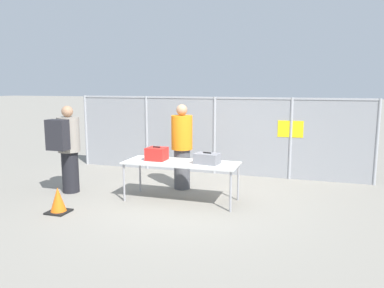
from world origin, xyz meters
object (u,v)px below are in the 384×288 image
object	(u,v)px
inspection_table	(181,165)
utility_trailer	(264,151)
traveler_hooded	(67,146)
suitcase_grey	(207,158)
traffic_cone	(58,201)
suitcase_red	(157,154)
security_worker_near	(182,146)

from	to	relation	value
inspection_table	utility_trailer	distance (m)	3.96
inspection_table	traveler_hooded	size ratio (longest dim) A/B	1.22
suitcase_grey	traffic_cone	distance (m)	2.84
utility_trailer	traffic_cone	distance (m)	5.96
inspection_table	traveler_hooded	distance (m)	2.48
traveler_hooded	utility_trailer	distance (m)	5.42
suitcase_red	traffic_cone	xyz separation A→B (m)	(-1.33, -1.40, -0.69)
suitcase_red	suitcase_grey	bearing A→B (deg)	-1.53
suitcase_grey	traffic_cone	bearing A→B (deg)	-150.07
traveler_hooded	security_worker_near	size ratio (longest dim) A/B	0.99
security_worker_near	utility_trailer	world-z (taller)	security_worker_near
security_worker_near	utility_trailer	bearing A→B (deg)	-134.18
suitcase_red	traffic_cone	size ratio (longest dim) A/B	0.85
traveler_hooded	security_worker_near	distance (m)	2.42
suitcase_red	security_worker_near	size ratio (longest dim) A/B	0.21
inspection_table	suitcase_grey	size ratio (longest dim) A/B	4.47
suitcase_red	utility_trailer	bearing A→B (deg)	65.50
traveler_hooded	suitcase_red	bearing A→B (deg)	7.12
suitcase_red	traffic_cone	world-z (taller)	suitcase_red
suitcase_red	traffic_cone	distance (m)	2.05
inspection_table	suitcase_red	bearing A→B (deg)	174.04
traveler_hooded	utility_trailer	size ratio (longest dim) A/B	0.54
suitcase_red	security_worker_near	xyz separation A→B (m)	(0.27, 0.78, 0.06)
utility_trailer	traffic_cone	xyz separation A→B (m)	(-3.03, -5.13, -0.21)
suitcase_red	suitcase_grey	size ratio (longest dim) A/B	0.79
traffic_cone	suitcase_grey	bearing A→B (deg)	29.93
utility_trailer	inspection_table	bearing A→B (deg)	-107.00
inspection_table	suitcase_grey	distance (m)	0.54
security_worker_near	traffic_cone	xyz separation A→B (m)	(-1.60, -2.18, -0.75)
inspection_table	suitcase_red	distance (m)	0.57
traffic_cone	security_worker_near	bearing A→B (deg)	53.78
inspection_table	traffic_cone	size ratio (longest dim) A/B	4.84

